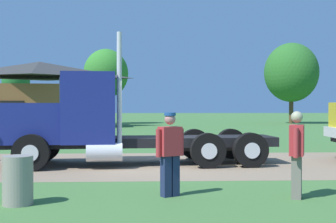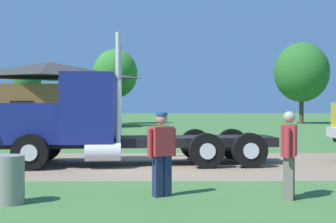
{
  "view_description": "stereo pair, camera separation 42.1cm",
  "coord_description": "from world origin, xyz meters",
  "px_view_note": "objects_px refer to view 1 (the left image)",
  "views": [
    {
      "loc": [
        -0.45,
        -13.57,
        1.77
      ],
      "look_at": [
        0.12,
        0.48,
        1.6
      ],
      "focal_mm": 47.6,
      "sensor_mm": 36.0,
      "label": 1
    },
    {
      "loc": [
        -0.03,
        -13.58,
        1.77
      ],
      "look_at": [
        0.12,
        0.48,
        1.6
      ],
      "focal_mm": 47.6,
      "sensor_mm": 36.0,
      "label": 2
    }
  ],
  "objects_px": {
    "steel_barrel": "(18,180)",
    "truck_foreground_white": "(96,124)",
    "shed_building": "(40,95)",
    "visitor_standing_near": "(170,151)",
    "visitor_walking_mid": "(297,150)"
  },
  "relations": [
    {
      "from": "steel_barrel",
      "to": "truck_foreground_white",
      "type": "bearing_deg",
      "value": 82.08
    },
    {
      "from": "steel_barrel",
      "to": "shed_building",
      "type": "height_order",
      "value": "shed_building"
    },
    {
      "from": "visitor_standing_near",
      "to": "shed_building",
      "type": "distance_m",
      "value": 31.48
    },
    {
      "from": "visitor_walking_mid",
      "to": "shed_building",
      "type": "height_order",
      "value": "shed_building"
    },
    {
      "from": "visitor_standing_near",
      "to": "steel_barrel",
      "type": "xyz_separation_m",
      "value": [
        -2.77,
        -0.63,
        -0.45
      ]
    },
    {
      "from": "truck_foreground_white",
      "to": "steel_barrel",
      "type": "height_order",
      "value": "truck_foreground_white"
    },
    {
      "from": "truck_foreground_white",
      "to": "steel_barrel",
      "type": "bearing_deg",
      "value": -97.92
    },
    {
      "from": "truck_foreground_white",
      "to": "visitor_walking_mid",
      "type": "distance_m",
      "value": 6.71
    },
    {
      "from": "truck_foreground_white",
      "to": "visitor_standing_near",
      "type": "bearing_deg",
      "value": -66.99
    },
    {
      "from": "visitor_standing_near",
      "to": "visitor_walking_mid",
      "type": "xyz_separation_m",
      "value": [
        2.43,
        -0.26,
        0.03
      ]
    },
    {
      "from": "visitor_standing_near",
      "to": "visitor_walking_mid",
      "type": "distance_m",
      "value": 2.45
    },
    {
      "from": "visitor_walking_mid",
      "to": "steel_barrel",
      "type": "bearing_deg",
      "value": -175.9
    },
    {
      "from": "visitor_standing_near",
      "to": "shed_building",
      "type": "xyz_separation_m",
      "value": [
        -9.86,
        29.84,
        1.81
      ]
    },
    {
      "from": "visitor_standing_near",
      "to": "shed_building",
      "type": "height_order",
      "value": "shed_building"
    },
    {
      "from": "steel_barrel",
      "to": "shed_building",
      "type": "bearing_deg",
      "value": 103.1
    }
  ]
}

